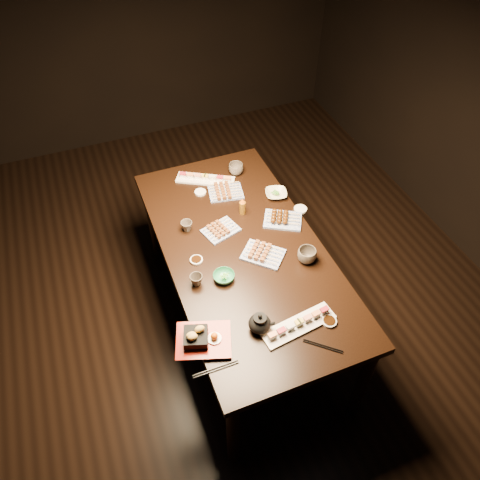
{
  "coord_description": "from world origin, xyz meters",
  "views": [
    {
      "loc": [
        -0.59,
        -1.76,
        2.78
      ],
      "look_at": [
        0.11,
        0.02,
        0.77
      ],
      "focal_mm": 35.0,
      "sensor_mm": 36.0,
      "label": 1
    }
  ],
  "objects_px": {
    "dining_table": "(243,287)",
    "edamame_bowl_green": "(224,277)",
    "tempura_tray": "(203,336)",
    "condiment_bottle": "(242,206)",
    "teapot": "(260,322)",
    "yakitori_plate_center": "(221,228)",
    "yakitori_plate_left": "(226,190)",
    "teacup_far_left": "(187,226)",
    "teacup_near_left": "(196,280)",
    "sushi_platter_near": "(299,324)",
    "yakitori_plate_right": "(263,252)",
    "teacup_far_right": "(236,169)",
    "sushi_platter_far": "(205,178)",
    "teacup_mid_right": "(307,255)",
    "edamame_bowl_cream": "(276,194)"
  },
  "relations": [
    {
      "from": "yakitori_plate_right",
      "to": "teapot",
      "type": "xyz_separation_m",
      "value": [
        -0.22,
        -0.45,
        0.03
      ]
    },
    {
      "from": "tempura_tray",
      "to": "teacup_far_right",
      "type": "xyz_separation_m",
      "value": [
        0.63,
        1.19,
        -0.01
      ]
    },
    {
      "from": "teacup_far_left",
      "to": "edamame_bowl_cream",
      "type": "bearing_deg",
      "value": 7.98
    },
    {
      "from": "sushi_platter_near",
      "to": "tempura_tray",
      "type": "relative_size",
      "value": 1.48
    },
    {
      "from": "teacup_mid_right",
      "to": "dining_table",
      "type": "bearing_deg",
      "value": 143.55
    },
    {
      "from": "yakitori_plate_left",
      "to": "teacup_mid_right",
      "type": "distance_m",
      "value": 0.76
    },
    {
      "from": "teacup_far_left",
      "to": "condiment_bottle",
      "type": "distance_m",
      "value": 0.37
    },
    {
      "from": "teacup_far_left",
      "to": "teapot",
      "type": "relative_size",
      "value": 0.52
    },
    {
      "from": "edamame_bowl_green",
      "to": "teacup_far_right",
      "type": "distance_m",
      "value": 0.94
    },
    {
      "from": "yakitori_plate_center",
      "to": "teacup_near_left",
      "type": "distance_m",
      "value": 0.43
    },
    {
      "from": "yakitori_plate_right",
      "to": "condiment_bottle",
      "type": "distance_m",
      "value": 0.38
    },
    {
      "from": "teacup_near_left",
      "to": "teacup_mid_right",
      "type": "height_order",
      "value": "teacup_mid_right"
    },
    {
      "from": "yakitori_plate_center",
      "to": "yakitori_plate_left",
      "type": "height_order",
      "value": "yakitori_plate_left"
    },
    {
      "from": "yakitori_plate_left",
      "to": "teacup_far_right",
      "type": "xyz_separation_m",
      "value": [
        0.14,
        0.17,
        0.01
      ]
    },
    {
      "from": "edamame_bowl_green",
      "to": "teapot",
      "type": "bearing_deg",
      "value": -81.26
    },
    {
      "from": "sushi_platter_near",
      "to": "teapot",
      "type": "height_order",
      "value": "teapot"
    },
    {
      "from": "dining_table",
      "to": "edamame_bowl_green",
      "type": "relative_size",
      "value": 14.99
    },
    {
      "from": "tempura_tray",
      "to": "condiment_bottle",
      "type": "relative_size",
      "value": 2.25
    },
    {
      "from": "sushi_platter_near",
      "to": "yakitori_plate_right",
      "type": "xyz_separation_m",
      "value": [
        0.03,
        0.51,
        0.0
      ]
    },
    {
      "from": "edamame_bowl_cream",
      "to": "teapot",
      "type": "bearing_deg",
      "value": -119.23
    },
    {
      "from": "dining_table",
      "to": "teacup_far_right",
      "type": "xyz_separation_m",
      "value": [
        0.22,
        0.67,
        0.41
      ]
    },
    {
      "from": "sushi_platter_far",
      "to": "yakitori_plate_center",
      "type": "distance_m",
      "value": 0.5
    },
    {
      "from": "teacup_near_left",
      "to": "sushi_platter_near",
      "type": "bearing_deg",
      "value": -48.64
    },
    {
      "from": "sushi_platter_far",
      "to": "yakitori_plate_right",
      "type": "xyz_separation_m",
      "value": [
        0.09,
        -0.78,
        0.01
      ]
    },
    {
      "from": "edamame_bowl_green",
      "to": "teapot",
      "type": "height_order",
      "value": "teapot"
    },
    {
      "from": "sushi_platter_near",
      "to": "edamame_bowl_green",
      "type": "distance_m",
      "value": 0.5
    },
    {
      "from": "sushi_platter_far",
      "to": "tempura_tray",
      "type": "xyz_separation_m",
      "value": [
        -0.41,
        -1.2,
        0.03
      ]
    },
    {
      "from": "dining_table",
      "to": "sushi_platter_near",
      "type": "relative_size",
      "value": 4.49
    },
    {
      "from": "yakitori_plate_center",
      "to": "sushi_platter_near",
      "type": "bearing_deg",
      "value": -97.0
    },
    {
      "from": "dining_table",
      "to": "teacup_far_left",
      "type": "height_order",
      "value": "teacup_far_left"
    },
    {
      "from": "dining_table",
      "to": "teapot",
      "type": "distance_m",
      "value": 0.71
    },
    {
      "from": "tempura_tray",
      "to": "teapot",
      "type": "distance_m",
      "value": 0.29
    },
    {
      "from": "yakitori_plate_left",
      "to": "teacup_near_left",
      "type": "xyz_separation_m",
      "value": [
        -0.41,
        -0.66,
        0.0
      ]
    },
    {
      "from": "teacup_mid_right",
      "to": "tempura_tray",
      "type": "bearing_deg",
      "value": -157.82
    },
    {
      "from": "yakitori_plate_center",
      "to": "yakitori_plate_right",
      "type": "height_order",
      "value": "yakitori_plate_right"
    },
    {
      "from": "tempura_tray",
      "to": "teacup_near_left",
      "type": "height_order",
      "value": "tempura_tray"
    },
    {
      "from": "tempura_tray",
      "to": "condiment_bottle",
      "type": "xyz_separation_m",
      "value": [
        0.53,
        0.8,
        0.01
      ]
    },
    {
      "from": "yakitori_plate_right",
      "to": "teacup_far_right",
      "type": "xyz_separation_m",
      "value": [
        0.13,
        0.77,
        0.01
      ]
    },
    {
      "from": "sushi_platter_near",
      "to": "teapot",
      "type": "xyz_separation_m",
      "value": [
        -0.19,
        0.06,
        0.03
      ]
    },
    {
      "from": "edamame_bowl_cream",
      "to": "teapot",
      "type": "relative_size",
      "value": 1.03
    },
    {
      "from": "tempura_tray",
      "to": "teacup_far_left",
      "type": "height_order",
      "value": "tempura_tray"
    },
    {
      "from": "teacup_near_left",
      "to": "condiment_bottle",
      "type": "bearing_deg",
      "value": 44.5
    },
    {
      "from": "edamame_bowl_cream",
      "to": "tempura_tray",
      "type": "relative_size",
      "value": 0.52
    },
    {
      "from": "sushi_platter_near",
      "to": "edamame_bowl_cream",
      "type": "bearing_deg",
      "value": 64.58
    },
    {
      "from": "edamame_bowl_green",
      "to": "teacup_far_left",
      "type": "xyz_separation_m",
      "value": [
        -0.08,
        0.44,
        0.01
      ]
    },
    {
      "from": "yakitori_plate_center",
      "to": "teacup_far_left",
      "type": "distance_m",
      "value": 0.21
    },
    {
      "from": "yakitori_plate_right",
      "to": "teacup_mid_right",
      "type": "height_order",
      "value": "teacup_mid_right"
    },
    {
      "from": "yakitori_plate_center",
      "to": "condiment_bottle",
      "type": "bearing_deg",
      "value": 12.21
    },
    {
      "from": "edamame_bowl_cream",
      "to": "teacup_mid_right",
      "type": "relative_size",
      "value": 1.28
    },
    {
      "from": "edamame_bowl_green",
      "to": "teacup_far_right",
      "type": "height_order",
      "value": "teacup_far_right"
    }
  ]
}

